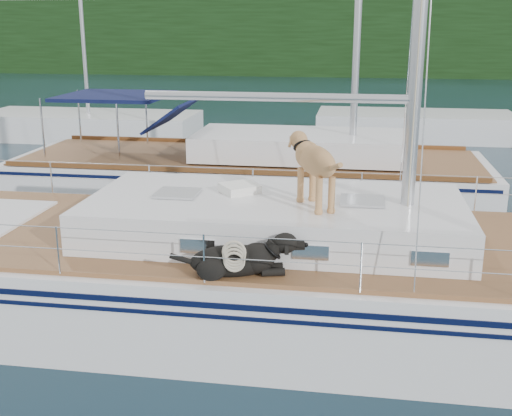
# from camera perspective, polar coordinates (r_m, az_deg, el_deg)

# --- Properties ---
(ground) EXTENTS (120.00, 120.00, 0.00)m
(ground) POSITION_cam_1_polar(r_m,az_deg,el_deg) (9.69, -3.15, -9.33)
(ground) COLOR black
(ground) RESTS_ON ground
(tree_line) EXTENTS (90.00, 3.00, 6.00)m
(tree_line) POSITION_cam_1_polar(r_m,az_deg,el_deg) (53.59, 7.27, 14.76)
(tree_line) COLOR black
(tree_line) RESTS_ON ground
(shore_bank) EXTENTS (92.00, 1.00, 1.20)m
(shore_bank) POSITION_cam_1_polar(r_m,az_deg,el_deg) (54.89, 7.23, 12.28)
(shore_bank) COLOR #595147
(shore_bank) RESTS_ON ground
(main_sailboat) EXTENTS (12.00, 3.80, 14.01)m
(main_sailboat) POSITION_cam_1_polar(r_m,az_deg,el_deg) (9.39, -2.62, -5.65)
(main_sailboat) COLOR white
(main_sailboat) RESTS_ON ground
(neighbor_sailboat) EXTENTS (11.00, 3.50, 13.30)m
(neighbor_sailboat) POSITION_cam_1_polar(r_m,az_deg,el_deg) (15.20, -0.23, 2.68)
(neighbor_sailboat) COLOR white
(neighbor_sailboat) RESTS_ON ground
(bg_boat_west) EXTENTS (8.00, 3.00, 11.65)m
(bg_boat_west) POSITION_cam_1_polar(r_m,az_deg,el_deg) (24.90, -14.58, 7.03)
(bg_boat_west) COLOR white
(bg_boat_west) RESTS_ON ground
(bg_boat_center) EXTENTS (7.20, 3.00, 11.65)m
(bg_boat_center) POSITION_cam_1_polar(r_m,az_deg,el_deg) (24.91, 13.91, 7.09)
(bg_boat_center) COLOR white
(bg_boat_center) RESTS_ON ground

